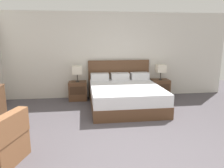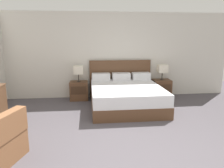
{
  "view_description": "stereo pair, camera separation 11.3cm",
  "coord_description": "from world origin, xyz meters",
  "px_view_note": "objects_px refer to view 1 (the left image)",
  "views": [
    {
      "loc": [
        -0.77,
        -2.73,
        1.8
      ],
      "look_at": [
        -0.13,
        2.06,
        0.75
      ],
      "focal_mm": 35.0,
      "sensor_mm": 36.0,
      "label": 1
    },
    {
      "loc": [
        -0.66,
        -2.74,
        1.8
      ],
      "look_at": [
        -0.13,
        2.06,
        0.75
      ],
      "focal_mm": 35.0,
      "sensor_mm": 36.0,
      "label": 2
    }
  ],
  "objects_px": {
    "bed": "(125,95)",
    "nightstand_right": "(160,88)",
    "table_lamp_right": "(161,69)",
    "table_lamp_left": "(77,70)",
    "nightstand_left": "(78,91)"
  },
  "relations": [
    {
      "from": "table_lamp_right",
      "to": "nightstand_left",
      "type": "bearing_deg",
      "value": -179.97
    },
    {
      "from": "nightstand_left",
      "to": "table_lamp_left",
      "type": "xyz_separation_m",
      "value": [
        0.0,
        0.0,
        0.6
      ]
    },
    {
      "from": "table_lamp_left",
      "to": "nightstand_right",
      "type": "bearing_deg",
      "value": -0.03
    },
    {
      "from": "bed",
      "to": "nightstand_right",
      "type": "relative_size",
      "value": 3.93
    },
    {
      "from": "nightstand_right",
      "to": "bed",
      "type": "bearing_deg",
      "value": -148.11
    },
    {
      "from": "bed",
      "to": "table_lamp_left",
      "type": "relative_size",
      "value": 4.67
    },
    {
      "from": "bed",
      "to": "table_lamp_right",
      "type": "xyz_separation_m",
      "value": [
        1.23,
        0.77,
        0.56
      ]
    },
    {
      "from": "bed",
      "to": "table_lamp_left",
      "type": "height_order",
      "value": "bed"
    },
    {
      "from": "nightstand_left",
      "to": "nightstand_right",
      "type": "xyz_separation_m",
      "value": [
        2.47,
        0.0,
        0.0
      ]
    },
    {
      "from": "bed",
      "to": "nightstand_right",
      "type": "height_order",
      "value": "bed"
    },
    {
      "from": "nightstand_right",
      "to": "table_lamp_left",
      "type": "relative_size",
      "value": 1.19
    },
    {
      "from": "nightstand_left",
      "to": "table_lamp_left",
      "type": "distance_m",
      "value": 0.6
    },
    {
      "from": "table_lamp_right",
      "to": "table_lamp_left",
      "type": "bearing_deg",
      "value": 180.0
    },
    {
      "from": "table_lamp_left",
      "to": "bed",
      "type": "bearing_deg",
      "value": -31.93
    },
    {
      "from": "bed",
      "to": "table_lamp_right",
      "type": "height_order",
      "value": "bed"
    }
  ]
}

